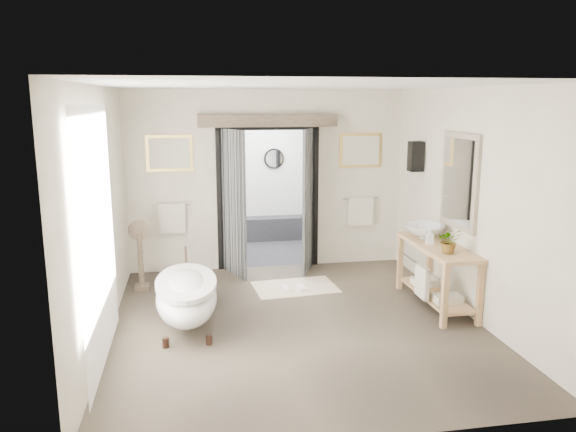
# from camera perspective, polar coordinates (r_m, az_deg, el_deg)

# --- Properties ---
(ground_plane) EXTENTS (5.00, 5.00, 0.00)m
(ground_plane) POSITION_cam_1_polar(r_m,az_deg,el_deg) (7.13, 0.85, -10.86)
(ground_plane) COLOR brown
(room_shell) EXTENTS (4.52, 5.02, 2.91)m
(room_shell) POSITION_cam_1_polar(r_m,az_deg,el_deg) (6.52, 0.79, 3.95)
(room_shell) COLOR beige
(room_shell) RESTS_ON ground_plane
(shower_room) EXTENTS (2.22, 2.01, 2.51)m
(shower_room) POSITION_cam_1_polar(r_m,az_deg,el_deg) (10.69, -3.15, 1.84)
(shower_room) COLOR black
(shower_room) RESTS_ON ground_plane
(back_wall_dressing) EXTENTS (3.82, 0.78, 2.52)m
(back_wall_dressing) POSITION_cam_1_polar(r_m,az_deg,el_deg) (8.95, -1.91, 4.17)
(back_wall_dressing) COLOR black
(back_wall_dressing) RESTS_ON ground_plane
(clawfoot_tub) EXTENTS (0.74, 1.65, 0.81)m
(clawfoot_tub) POSITION_cam_1_polar(r_m,az_deg,el_deg) (7.03, -10.27, -7.96)
(clawfoot_tub) COLOR #39241C
(clawfoot_tub) RESTS_ON ground_plane
(vanity) EXTENTS (0.57, 1.60, 0.85)m
(vanity) POSITION_cam_1_polar(r_m,az_deg,el_deg) (7.79, 14.77, -5.33)
(vanity) COLOR tan
(vanity) RESTS_ON ground_plane
(pedestal_mirror) EXTENTS (0.31, 0.20, 1.05)m
(pedestal_mirror) POSITION_cam_1_polar(r_m,az_deg,el_deg) (8.47, -14.74, -4.34)
(pedestal_mirror) COLOR #6D614E
(pedestal_mirror) RESTS_ON ground_plane
(rug) EXTENTS (1.26, 0.89, 0.01)m
(rug) POSITION_cam_1_polar(r_m,az_deg,el_deg) (8.40, 0.74, -7.25)
(rug) COLOR beige
(rug) RESTS_ON ground_plane
(slippers) EXTENTS (0.35, 0.26, 0.05)m
(slippers) POSITION_cam_1_polar(r_m,az_deg,el_deg) (8.28, 0.54, -7.31)
(slippers) COLOR white
(slippers) RESTS_ON rug
(basin) EXTENTS (0.62, 0.62, 0.19)m
(basin) POSITION_cam_1_polar(r_m,az_deg,el_deg) (8.00, 13.65, -1.56)
(basin) COLOR white
(basin) RESTS_ON vanity
(plant) EXTENTS (0.35, 0.32, 0.32)m
(plant) POSITION_cam_1_polar(r_m,az_deg,el_deg) (7.30, 16.09, -2.43)
(plant) COLOR gray
(plant) RESTS_ON vanity
(soap_bottle_a) EXTENTS (0.12, 0.12, 0.21)m
(soap_bottle_a) POSITION_cam_1_polar(r_m,az_deg,el_deg) (7.71, 14.24, -2.01)
(soap_bottle_a) COLOR gray
(soap_bottle_a) RESTS_ON vanity
(soap_bottle_b) EXTENTS (0.14, 0.14, 0.17)m
(soap_bottle_b) POSITION_cam_1_polar(r_m,az_deg,el_deg) (8.18, 12.94, -1.30)
(soap_bottle_b) COLOR gray
(soap_bottle_b) RESTS_ON vanity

